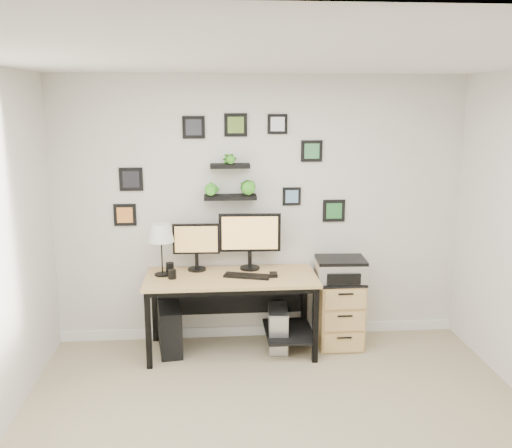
{
  "coord_description": "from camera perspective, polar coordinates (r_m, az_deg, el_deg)",
  "views": [
    {
      "loc": [
        -0.5,
        -3.46,
        2.37
      ],
      "look_at": [
        -0.06,
        1.83,
        1.2
      ],
      "focal_mm": 40.0,
      "sensor_mm": 36.0,
      "label": 1
    }
  ],
  "objects": [
    {
      "name": "mug",
      "position": [
        5.31,
        -8.37,
        -4.99
      ],
      "size": [
        0.08,
        0.08,
        0.09
      ],
      "primitive_type": "cylinder",
      "color": "black",
      "rests_on": "desk"
    },
    {
      "name": "keyboard",
      "position": [
        5.31,
        -0.89,
        -5.21
      ],
      "size": [
        0.45,
        0.26,
        0.02
      ],
      "primitive_type": "cube",
      "rotation": [
        0.0,
        0.0,
        -0.3
      ],
      "color": "black",
      "rests_on": "desk"
    },
    {
      "name": "desk",
      "position": [
        5.42,
        -2.13,
        -6.35
      ],
      "size": [
        1.6,
        0.7,
        0.75
      ],
      "color": "tan",
      "rests_on": "ground"
    },
    {
      "name": "table_lamp",
      "position": [
        5.34,
        -9.47,
        -1.01
      ],
      "size": [
        0.24,
        0.24,
        0.49
      ],
      "color": "black",
      "rests_on": "desk"
    },
    {
      "name": "room",
      "position": [
        5.94,
        0.45,
        -10.57
      ],
      "size": [
        4.0,
        4.0,
        4.0
      ],
      "color": "tan",
      "rests_on": "ground"
    },
    {
      "name": "printer",
      "position": [
        5.52,
        8.46,
        -4.49
      ],
      "size": [
        0.48,
        0.4,
        0.21
      ],
      "color": "silver",
      "rests_on": "file_cabinet"
    },
    {
      "name": "monitor_right",
      "position": [
        5.46,
        -0.63,
        -1.26
      ],
      "size": [
        0.59,
        0.2,
        0.55
      ],
      "color": "black",
      "rests_on": "desk"
    },
    {
      "name": "file_cabinet",
      "position": [
        5.7,
        8.25,
        -8.6
      ],
      "size": [
        0.43,
        0.53,
        0.67
      ],
      "color": "tan",
      "rests_on": "ground"
    },
    {
      "name": "pen_cup",
      "position": [
        5.49,
        -8.61,
        -4.34
      ],
      "size": [
        0.08,
        0.08,
        0.1
      ],
      "primitive_type": "cylinder",
      "color": "black",
      "rests_on": "desk"
    },
    {
      "name": "wall_decor",
      "position": [
        5.44,
        -2.41,
        4.94
      ],
      "size": [
        2.25,
        0.18,
        1.06
      ],
      "color": "black",
      "rests_on": "ground"
    },
    {
      "name": "monitor_left",
      "position": [
        5.47,
        -5.99,
        -1.94
      ],
      "size": [
        0.45,
        0.18,
        0.46
      ],
      "color": "black",
      "rests_on": "desk"
    },
    {
      "name": "mouse",
      "position": [
        5.33,
        1.77,
        -5.09
      ],
      "size": [
        0.07,
        0.11,
        0.03
      ],
      "primitive_type": "cube",
      "rotation": [
        0.0,
        0.0,
        -0.03
      ],
      "color": "black",
      "rests_on": "desk"
    },
    {
      "name": "pc_tower_grey",
      "position": [
        5.59,
        2.2,
        -10.37
      ],
      "size": [
        0.21,
        0.42,
        0.41
      ],
      "color": "gray",
      "rests_on": "ground"
    },
    {
      "name": "pc_tower_black",
      "position": [
        5.57,
        -8.59,
        -10.37
      ],
      "size": [
        0.26,
        0.47,
        0.45
      ],
      "primitive_type": "cube",
      "rotation": [
        0.0,
        0.0,
        0.13
      ],
      "color": "black",
      "rests_on": "ground"
    }
  ]
}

